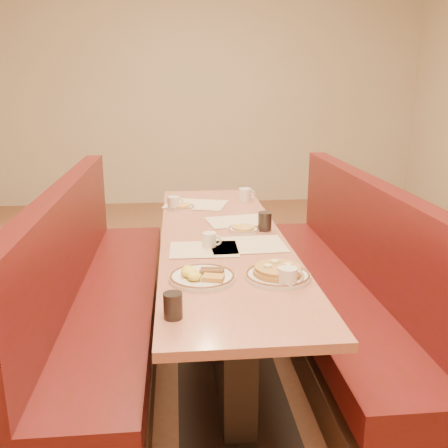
{
  "coord_description": "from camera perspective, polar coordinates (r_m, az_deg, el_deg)",
  "views": [
    {
      "loc": [
        -0.25,
        -2.72,
        1.61
      ],
      "look_at": [
        0.0,
        -0.09,
        0.85
      ],
      "focal_mm": 40.0,
      "sensor_mm": 36.0,
      "label": 1
    }
  ],
  "objects": [
    {
      "name": "ground",
      "position": [
        3.17,
        -0.16,
        -14.46
      ],
      "size": [
        8.0,
        8.0,
        0.0
      ],
      "primitive_type": "plane",
      "color": "#9E6647",
      "rests_on": "ground"
    },
    {
      "name": "room_envelope",
      "position": [
        2.75,
        -0.2,
        22.77
      ],
      "size": [
        6.04,
        8.04,
        2.82
      ],
      "color": "beige",
      "rests_on": "ground"
    },
    {
      "name": "diner_table",
      "position": [
        3.0,
        -0.17,
        -8.29
      ],
      "size": [
        0.7,
        2.5,
        0.75
      ],
      "color": "black",
      "rests_on": "ground"
    },
    {
      "name": "booth_left",
      "position": [
        3.03,
        -14.26,
        -8.81
      ],
      "size": [
        0.55,
        2.5,
        1.05
      ],
      "color": "#4C3326",
      "rests_on": "ground"
    },
    {
      "name": "booth_right",
      "position": [
        3.15,
        13.34,
        -7.75
      ],
      "size": [
        0.55,
        2.5,
        1.05
      ],
      "color": "#4C3326",
      "rests_on": "ground"
    },
    {
      "name": "placemat_near_left",
      "position": [
        2.64,
        -2.31,
        -2.9
      ],
      "size": [
        0.36,
        0.28,
        0.0
      ],
      "primitive_type": "cube",
      "rotation": [
        0.0,
        0.0,
        -0.03
      ],
      "color": "beige",
      "rests_on": "diner_table"
    },
    {
      "name": "placemat_near_right",
      "position": [
        2.71,
        2.7,
        -2.37
      ],
      "size": [
        0.41,
        0.31,
        0.0
      ],
      "primitive_type": "cube",
      "rotation": [
        0.0,
        0.0,
        0.03
      ],
      "color": "beige",
      "rests_on": "diner_table"
    },
    {
      "name": "placemat_far_left",
      "position": [
        3.6,
        -3.23,
        2.27
      ],
      "size": [
        0.49,
        0.42,
        0.0
      ],
      "primitive_type": "cube",
      "rotation": [
        0.0,
        0.0,
        -0.29
      ],
      "color": "beige",
      "rests_on": "diner_table"
    },
    {
      "name": "placemat_far_right",
      "position": [
        3.16,
        1.48,
        0.35
      ],
      "size": [
        0.41,
        0.33,
        0.0
      ],
      "primitive_type": "cube",
      "rotation": [
        0.0,
        0.0,
        0.17
      ],
      "color": "beige",
      "rests_on": "diner_table"
    },
    {
      "name": "pancake_plate",
      "position": [
        2.27,
        6.16,
        -5.62
      ],
      "size": [
        0.3,
        0.3,
        0.07
      ],
      "rotation": [
        0.0,
        0.0,
        -0.34
      ],
      "color": "white",
      "rests_on": "diner_table"
    },
    {
      "name": "eggs_plate",
      "position": [
        2.25,
        -2.61,
        -5.96
      ],
      "size": [
        0.3,
        0.3,
        0.06
      ],
      "rotation": [
        0.0,
        0.0,
        -0.26
      ],
      "color": "white",
      "rests_on": "diner_table"
    },
    {
      "name": "extra_plate_mid",
      "position": [
        2.96,
        2.21,
        -0.57
      ],
      "size": [
        0.19,
        0.19,
        0.04
      ],
      "rotation": [
        0.0,
        0.0,
        -0.18
      ],
      "color": "white",
      "rests_on": "diner_table"
    },
    {
      "name": "extra_plate_far",
      "position": [
        3.5,
        -4.94,
        2.0
      ],
      "size": [
        0.19,
        0.19,
        0.04
      ],
      "rotation": [
        0.0,
        0.0,
        -0.03
      ],
      "color": "white",
      "rests_on": "diner_table"
    },
    {
      "name": "coffee_mug_a",
      "position": [
        2.18,
        7.39,
        -6.04
      ],
      "size": [
        0.12,
        0.08,
        0.09
      ],
      "rotation": [
        0.0,
        0.0,
        0.05
      ],
      "color": "white",
      "rests_on": "diner_table"
    },
    {
      "name": "coffee_mug_b",
      "position": [
        2.67,
        -1.63,
        -1.82
      ],
      "size": [
        0.1,
        0.08,
        0.08
      ],
      "rotation": [
        0.0,
        0.0,
        -0.35
      ],
      "color": "white",
      "rests_on": "diner_table"
    },
    {
      "name": "coffee_mug_c",
      "position": [
        3.68,
        2.47,
        3.35
      ],
      "size": [
        0.13,
        0.09,
        0.1
      ],
      "rotation": [
        0.0,
        0.0,
        0.2
      ],
      "color": "white",
      "rests_on": "diner_table"
    },
    {
      "name": "coffee_mug_d",
      "position": [
        3.48,
        -5.75,
        2.43
      ],
      "size": [
        0.11,
        0.08,
        0.09
      ],
      "rotation": [
        0.0,
        0.0,
        0.4
      ],
      "color": "white",
      "rests_on": "diner_table"
    },
    {
      "name": "soda_tumbler_near",
      "position": [
        1.9,
        -5.85,
        -9.28
      ],
      "size": [
        0.07,
        0.07,
        0.1
      ],
      "color": "black",
      "rests_on": "diner_table"
    },
    {
      "name": "soda_tumbler_mid",
      "position": [
        2.97,
        4.68,
        0.3
      ],
      "size": [
        0.08,
        0.08,
        0.11
      ],
      "color": "black",
      "rests_on": "diner_table"
    }
  ]
}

